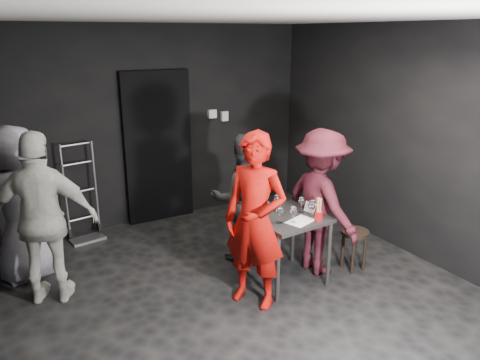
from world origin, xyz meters
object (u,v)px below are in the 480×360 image
tasting_table (287,224)px  server_red (255,208)px  wine_bottle (264,210)px  hand_truck (85,222)px  stool (354,239)px  bystander_grey (18,195)px  man_maroon (321,197)px  bystander_cream (42,207)px  breadstick_cup (319,210)px  woman_black (242,198)px

tasting_table → server_red: server_red is taller
tasting_table → wine_bottle: wine_bottle is taller
hand_truck → stool: 3.41m
tasting_table → server_red: size_ratio=0.38×
bystander_grey → man_maroon: bearing=136.9°
tasting_table → bystander_cream: 2.43m
hand_truck → stool: (2.46, -2.35, 0.14)m
tasting_table → bystander_grey: (-2.41, 1.44, 0.30)m
man_maroon → bystander_grey: bystander_grey is taller
man_maroon → wine_bottle: (-0.77, -0.04, 0.01)m
hand_truck → bystander_grey: bystander_grey is taller
hand_truck → wine_bottle: size_ratio=3.87×
server_red → man_maroon: (0.97, 0.21, -0.12)m
breadstick_cup → bystander_grey: bearing=146.9°
woman_black → breadstick_cup: 1.02m
woman_black → breadstick_cup: (0.35, -0.95, 0.11)m
man_maroon → bystander_cream: (-2.71, 0.82, 0.12)m
tasting_table → stool: size_ratio=1.60×
woman_black → man_maroon: (0.60, -0.67, 0.11)m
wine_bottle → stool: bearing=-7.3°
woman_black → breadstick_cup: woman_black is taller
server_red → stool: bearing=58.6°
stool → breadstick_cup: (-0.61, -0.09, 0.50)m
man_maroon → breadstick_cup: bearing=135.8°
hand_truck → breadstick_cup: (1.85, -2.45, 0.64)m
stool → server_red: bearing=-178.9°
hand_truck → tasting_table: bearing=-62.2°
hand_truck → woman_black: (1.50, -1.50, 0.53)m
tasting_table → wine_bottle: 0.38m
stool → bystander_cream: (-3.06, 1.00, 0.63)m
hand_truck → tasting_table: (1.65, -2.18, 0.42)m
stool → bystander_cream: 3.28m
stool → wine_bottle: bearing=172.7°
bystander_grey → wine_bottle: bystander_grey is taller
wine_bottle → tasting_table: bearing=5.1°
hand_truck → wine_bottle: (1.34, -2.21, 0.65)m
hand_truck → woman_black: bearing=-54.3°
hand_truck → server_red: 2.75m
breadstick_cup → tasting_table: bearing=127.7°
hand_truck → breadstick_cup: size_ratio=4.90×
server_red → wine_bottle: size_ratio=6.06×
tasting_table → breadstick_cup: size_ratio=2.90×
bystander_grey → stool: bearing=136.8°
hand_truck → server_red: (1.14, -2.38, 0.77)m
tasting_table → bystander_cream: size_ratio=0.38×
tasting_table → wine_bottle: bearing=-174.9°
wine_bottle → bystander_grey: bearing=145.0°
woman_black → bystander_cream: bystander_cream is taller
man_maroon → breadstick_cup: (-0.25, -0.28, -0.00)m
wine_bottle → man_maroon: bearing=3.3°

